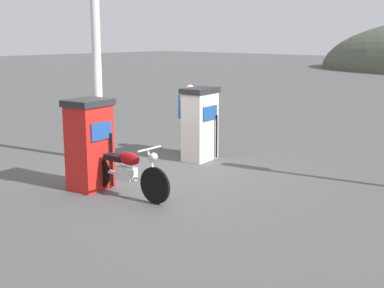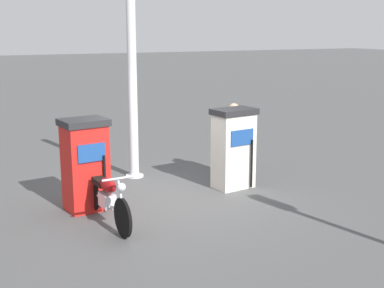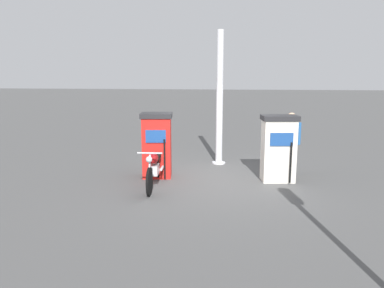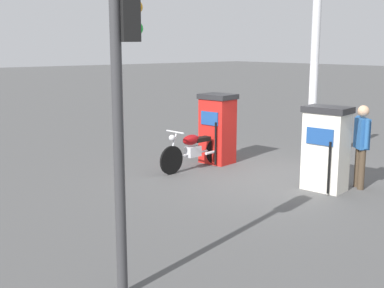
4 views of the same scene
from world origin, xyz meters
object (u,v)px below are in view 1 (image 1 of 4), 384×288
Objects in this scene: motorcycle_near_pump at (126,170)px; canopy_support_pole at (97,78)px; attendant_person at (190,114)px; fuel_pump_far at (200,124)px; fuel_pump_near at (90,144)px.

motorcycle_near_pump is 3.22m from canopy_support_pole.
motorcycle_near_pump is 1.25× the size of attendant_person.
fuel_pump_far is at bearing 43.34° from canopy_support_pole.
fuel_pump_near is 0.80× the size of motorcycle_near_pump.
motorcycle_near_pump is (0.86, 0.13, -0.37)m from fuel_pump_near.
fuel_pump_far is 0.80× the size of motorcycle_near_pump.
fuel_pump_near is 2.48m from canopy_support_pole.
attendant_person is at bearing 62.39° from canopy_support_pole.
attendant_person is 2.39m from canopy_support_pole.
motorcycle_near_pump is at bearing -28.84° from canopy_support_pole.
fuel_pump_near is at bearing -79.38° from attendant_person.
fuel_pump_near is 1.01× the size of fuel_pump_far.
motorcycle_near_pump is at bearing -65.64° from attendant_person.
canopy_support_pole reaches higher than fuel_pump_far.
fuel_pump_far is at bearing 106.21° from motorcycle_near_pump.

